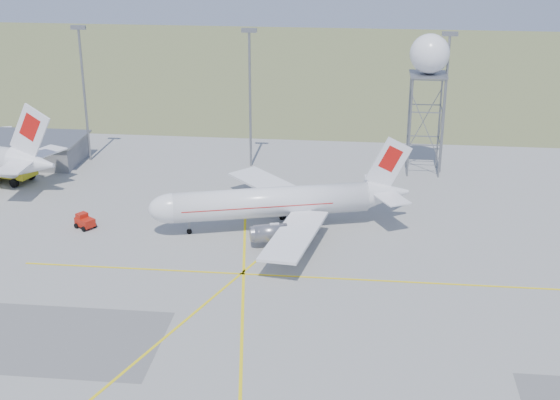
# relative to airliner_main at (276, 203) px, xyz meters

# --- Properties ---
(grass_strip) EXTENTS (400.00, 120.00, 0.03)m
(grass_strip) POSITION_rel_airliner_main_xyz_m (3.61, 97.21, -3.34)
(grass_strip) COLOR #5D6E3C
(grass_strip) RESTS_ON ground
(building_grey) EXTENTS (19.00, 10.00, 3.90)m
(building_grey) POSITION_rel_airliner_main_xyz_m (-41.39, 21.21, -1.38)
(building_grey) COLOR gray
(building_grey) RESTS_ON ground
(mast_a) EXTENTS (2.20, 0.50, 20.50)m
(mast_a) POSITION_rel_airliner_main_xyz_m (-31.39, 23.21, 8.72)
(mast_a) COLOR gray
(mast_a) RESTS_ON ground
(mast_b) EXTENTS (2.20, 0.50, 20.50)m
(mast_b) POSITION_rel_airliner_main_xyz_m (-6.39, 23.21, 8.72)
(mast_b) COLOR gray
(mast_b) RESTS_ON ground
(mast_c) EXTENTS (2.20, 0.50, 20.50)m
(mast_c) POSITION_rel_airliner_main_xyz_m (21.61, 23.21, 8.72)
(mast_c) COLOR gray
(mast_c) RESTS_ON ground
(airliner_main) EXTENTS (31.69, 30.08, 10.94)m
(airliner_main) POSITION_rel_airliner_main_xyz_m (0.00, 0.00, 0.00)
(airliner_main) COLOR white
(airliner_main) RESTS_ON ground
(radar_tower) EXTENTS (5.58, 5.58, 20.20)m
(radar_tower) POSITION_rel_airliner_main_xyz_m (19.04, 23.17, 7.98)
(radar_tower) COLOR gray
(radar_tower) RESTS_ON ground
(fire_truck) EXTENTS (10.82, 6.37, 4.11)m
(fire_truck) POSITION_rel_airliner_main_xyz_m (-40.59, 12.98, -1.38)
(fire_truck) COLOR gold
(fire_truck) RESTS_ON ground
(baggage_tug) EXTENTS (2.82, 2.75, 1.81)m
(baggage_tug) POSITION_rel_airliner_main_xyz_m (-23.21, -2.46, -2.66)
(baggage_tug) COLOR #B0190C
(baggage_tug) RESTS_ON ground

